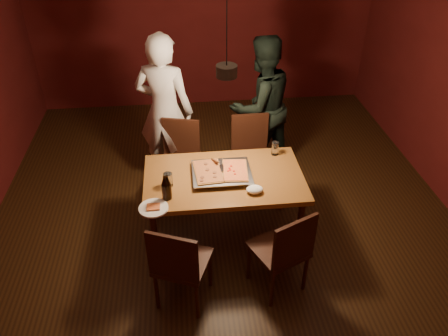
{
  "coord_description": "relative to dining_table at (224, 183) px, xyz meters",
  "views": [
    {
      "loc": [
        -0.39,
        -3.42,
        3.16
      ],
      "look_at": [
        -0.03,
        -0.12,
        0.85
      ],
      "focal_mm": 35.0,
      "sensor_mm": 36.0,
      "label": 1
    }
  ],
  "objects": [
    {
      "name": "room_shell",
      "position": [
        0.03,
        0.12,
        0.72
      ],
      "size": [
        6.0,
        6.0,
        6.0
      ],
      "color": "#34200E",
      "rests_on": "ground"
    },
    {
      "name": "dining_table",
      "position": [
        0.0,
        0.0,
        0.0
      ],
      "size": [
        1.5,
        0.9,
        0.75
      ],
      "color": "#925A25",
      "rests_on": "floor"
    },
    {
      "name": "chair_far_left",
      "position": [
        -0.41,
        0.81,
        -0.14
      ],
      "size": [
        0.51,
        0.51,
        0.49
      ],
      "rotation": [
        0.0,
        0.0,
        2.89
      ],
      "color": "#38190F",
      "rests_on": "floor"
    },
    {
      "name": "chair_far_right",
      "position": [
        0.4,
        0.84,
        -0.14
      ],
      "size": [
        0.43,
        0.43,
        0.49
      ],
      "rotation": [
        0.0,
        0.0,
        3.16
      ],
      "color": "#38190F",
      "rests_on": "floor"
    },
    {
      "name": "chair_near_left",
      "position": [
        -0.46,
        -0.81,
        -0.14
      ],
      "size": [
        0.55,
        0.55,
        0.49
      ],
      "rotation": [
        0.0,
        0.0,
        -0.39
      ],
      "color": "#38190F",
      "rests_on": "floor"
    },
    {
      "name": "chair_near_right",
      "position": [
        0.43,
        -0.75,
        -0.14
      ],
      "size": [
        0.56,
        0.56,
        0.49
      ],
      "rotation": [
        0.0,
        0.0,
        0.43
      ],
      "color": "#38190F",
      "rests_on": "floor"
    },
    {
      "name": "pizza_tray",
      "position": [
        -0.02,
        0.02,
        0.1
      ],
      "size": [
        0.56,
        0.47,
        0.05
      ],
      "primitive_type": "cube",
      "rotation": [
        0.0,
        0.0,
        -0.03
      ],
      "color": "silver",
      "rests_on": "dining_table"
    },
    {
      "name": "pizza_meat",
      "position": [
        -0.15,
        0.02,
        0.13
      ],
      "size": [
        0.28,
        0.41,
        0.02
      ],
      "primitive_type": "cube",
      "rotation": [
        0.0,
        0.0,
        0.08
      ],
      "color": "maroon",
      "rests_on": "pizza_tray"
    },
    {
      "name": "pizza_cheese",
      "position": [
        0.11,
        0.01,
        0.13
      ],
      "size": [
        0.26,
        0.38,
        0.02
      ],
      "primitive_type": "cube",
      "rotation": [
        0.0,
        0.0,
        -0.08
      ],
      "color": "gold",
      "rests_on": "pizza_tray"
    },
    {
      "name": "spatula",
      "position": [
        -0.02,
        0.05,
        0.14
      ],
      "size": [
        0.18,
        0.26,
        0.04
      ],
      "primitive_type": null,
      "rotation": [
        0.0,
        0.0,
        0.42
      ],
      "color": "silver",
      "rests_on": "pizza_tray"
    },
    {
      "name": "beer_bottle_a",
      "position": [
        -0.54,
        -0.28,
        0.2
      ],
      "size": [
        0.07,
        0.07,
        0.25
      ],
      "color": "black",
      "rests_on": "dining_table"
    },
    {
      "name": "beer_bottle_b",
      "position": [
        -0.52,
        -0.27,
        0.19
      ],
      "size": [
        0.06,
        0.06,
        0.24
      ],
      "color": "black",
      "rests_on": "dining_table"
    },
    {
      "name": "water_glass_left",
      "position": [
        -0.52,
        -0.08,
        0.14
      ],
      "size": [
        0.08,
        0.08,
        0.13
      ],
      "primitive_type": "cylinder",
      "color": "silver",
      "rests_on": "dining_table"
    },
    {
      "name": "water_glass_right",
      "position": [
        0.55,
        0.33,
        0.14
      ],
      "size": [
        0.07,
        0.07,
        0.14
      ],
      "primitive_type": "cylinder",
      "color": "silver",
      "rests_on": "dining_table"
    },
    {
      "name": "plate_slice",
      "position": [
        -0.65,
        -0.4,
        0.08
      ],
      "size": [
        0.25,
        0.25,
        0.03
      ],
      "color": "white",
      "rests_on": "dining_table"
    },
    {
      "name": "napkin",
      "position": [
        0.25,
        -0.27,
        0.11
      ],
      "size": [
        0.15,
        0.12,
        0.06
      ],
      "primitive_type": "ellipsoid",
      "color": "white",
      "rests_on": "dining_table"
    },
    {
      "name": "diner_white",
      "position": [
        -0.55,
        1.12,
        0.22
      ],
      "size": [
        0.75,
        0.61,
        1.79
      ],
      "primitive_type": "imported",
      "rotation": [
        0.0,
        0.0,
        2.83
      ],
      "color": "white",
      "rests_on": "floor"
    },
    {
      "name": "diner_dark",
      "position": [
        0.57,
        1.24,
        0.16
      ],
      "size": [
        1.0,
        0.91,
        1.68
      ],
      "primitive_type": "imported",
      "rotation": [
        0.0,
        0.0,
        3.57
      ],
      "color": "black",
      "rests_on": "floor"
    },
    {
      "name": "pendant_lamp",
      "position": [
        0.03,
        0.12,
        1.08
      ],
      "size": [
        0.18,
        0.18,
        1.1
      ],
      "color": "black",
      "rests_on": "ceiling"
    }
  ]
}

